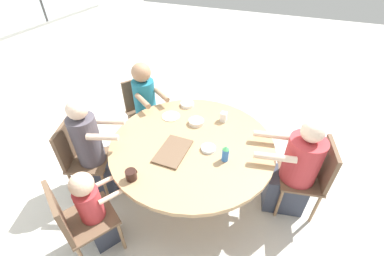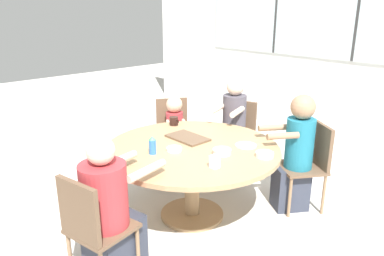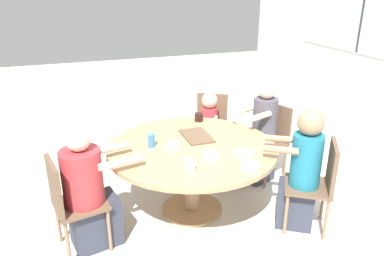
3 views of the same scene
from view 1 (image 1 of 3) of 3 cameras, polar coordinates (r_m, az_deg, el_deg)
name	(u,v)px [view 1 (image 1 of 3)]	position (r m, az deg, el deg)	size (l,w,h in m)	color
ground_plane	(192,189)	(3.00, 0.00, -13.41)	(16.00, 16.00, 0.00)	beige
dining_table	(192,151)	(2.57, 0.00, -5.18)	(1.59, 1.59, 0.71)	tan
chair_for_woman_green_shirt	(79,154)	(2.90, -23.81, -5.32)	(0.51, 0.51, 0.86)	brown
chair_for_man_blue_shirt	(312,173)	(2.73, 25.21, -9.10)	(0.47, 0.47, 0.86)	brown
chair_for_man_teal_shirt	(142,105)	(3.44, -11.14, 4.94)	(0.55, 0.55, 0.86)	brown
chair_for_toddler	(76,219)	(2.37, -24.43, -17.86)	(0.55, 0.55, 0.86)	brown
person_woman_green_shirt	(94,152)	(2.82, -21.02, -5.07)	(0.41, 0.54, 1.16)	#333847
person_man_blue_shirt	(294,172)	(2.69, 21.64, -9.11)	(0.44, 0.65, 1.10)	#333847
person_man_teal_shirt	(147,109)	(3.30, -10.02, 4.26)	(0.49, 0.55, 1.15)	#333847
person_toddler	(96,213)	(2.42, -20.52, -17.21)	(0.41, 0.36, 0.93)	#333847
food_tray_dark	(173,151)	(2.39, -4.25, -5.14)	(0.40, 0.25, 0.02)	brown
coffee_mug	(131,175)	(2.20, -13.34, -10.06)	(0.10, 0.09, 0.09)	black
sippy_cup	(226,153)	(2.28, 7.46, -5.57)	(0.06, 0.06, 0.16)	blue
milk_carton_small	(224,117)	(2.76, 7.04, 2.48)	(0.06, 0.06, 0.10)	silver
bowl_white_shallow	(187,104)	(3.00, -1.05, 5.30)	(0.15, 0.15, 0.04)	white
bowl_cereal	(208,148)	(2.41, 3.65, -4.56)	(0.14, 0.14, 0.03)	silver
bowl_fruit	(196,122)	(2.71, 0.95, 1.38)	(0.16, 0.16, 0.05)	silver
plate_tortillas	(171,116)	(2.84, -4.70, 2.62)	(0.20, 0.20, 0.01)	beige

